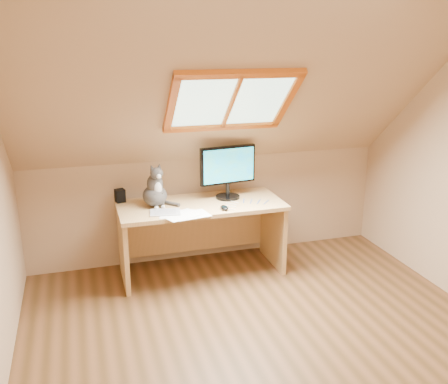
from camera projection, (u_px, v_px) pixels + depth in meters
name	position (u px, v px, depth m)	size (l,w,h in m)	color
ground	(275.00, 353.00, 3.47)	(3.50, 3.50, 0.00)	brown
room_shell	(288.00, 155.00, 2.97)	(3.52, 3.52, 2.41)	tan
desk	(199.00, 223.00, 4.61)	(1.48, 0.65, 0.68)	tan
monitor	(228.00, 169.00, 4.55)	(0.53, 0.22, 0.49)	black
cat	(155.00, 191.00, 4.38)	(0.27, 0.30, 0.40)	#47423F
desk_speaker	(120.00, 196.00, 4.51)	(0.08, 0.08, 0.12)	black
graphics_tablet	(165.00, 212.00, 4.24)	(0.25, 0.18, 0.01)	#B2B2B7
mouse	(224.00, 208.00, 4.32)	(0.06, 0.11, 0.03)	black
papers	(187.00, 214.00, 4.20)	(0.35, 0.30, 0.01)	white
cables	(246.00, 203.00, 4.49)	(0.51, 0.26, 0.01)	silver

